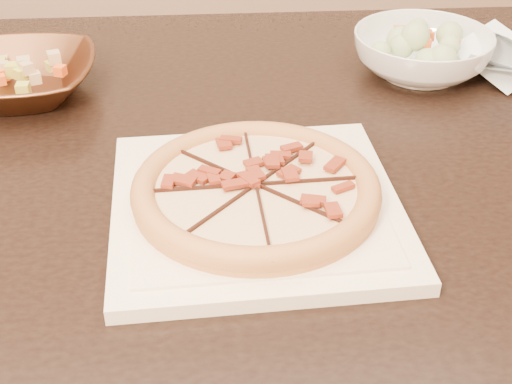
# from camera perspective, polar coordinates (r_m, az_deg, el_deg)

# --- Properties ---
(dining_table) EXTENTS (1.53, 1.01, 0.75)m
(dining_table) POSITION_cam_1_polar(r_m,az_deg,el_deg) (1.04, -4.96, -0.23)
(dining_table) COLOR black
(dining_table) RESTS_ON floor
(plate) EXTENTS (0.34, 0.34, 0.02)m
(plate) POSITION_cam_1_polar(r_m,az_deg,el_deg) (0.83, 0.00, -1.11)
(plate) COLOR #FFEDD0
(plate) RESTS_ON dining_table
(pizza) EXTENTS (0.29, 0.29, 0.03)m
(pizza) POSITION_cam_1_polar(r_m,az_deg,el_deg) (0.82, -0.00, 0.23)
(pizza) COLOR #D97B4E
(pizza) RESTS_ON plate
(bronze_bowl) EXTENTS (0.24, 0.24, 0.06)m
(bronze_bowl) POSITION_cam_1_polar(r_m,az_deg,el_deg) (1.14, -18.50, 8.59)
(bronze_bowl) COLOR brown
(bronze_bowl) RESTS_ON dining_table
(mixed_dish) EXTENTS (0.08, 0.11, 0.03)m
(mixed_dish) POSITION_cam_1_polar(r_m,az_deg,el_deg) (1.13, -19.00, 10.52)
(mixed_dish) COLOR tan
(mixed_dish) RESTS_ON bronze_bowl
(salad_bowl) EXTENTS (0.23, 0.23, 0.07)m
(salad_bowl) POSITION_cam_1_polar(r_m,az_deg,el_deg) (1.19, 13.12, 10.71)
(salad_bowl) COLOR white
(salad_bowl) RESTS_ON dining_table
(salad) EXTENTS (0.08, 0.12, 0.04)m
(salad) POSITION_cam_1_polar(r_m,az_deg,el_deg) (1.17, 13.41, 13.05)
(salad) COLOR beige
(salad) RESTS_ON salad_bowl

